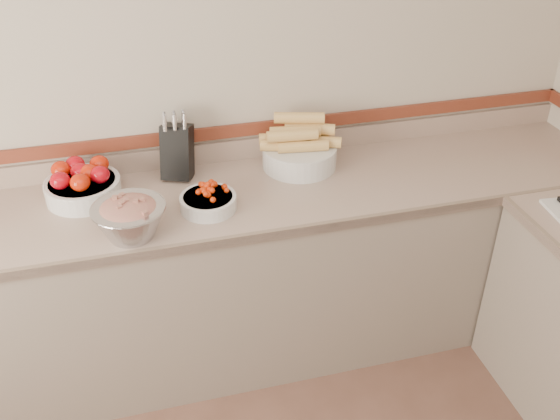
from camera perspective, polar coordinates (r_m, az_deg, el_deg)
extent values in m
plane|color=#BBAE9A|center=(2.81, -10.57, 11.17)|extent=(4.00, 0.00, 4.00)
cube|color=gray|center=(2.70, -8.97, 0.44)|extent=(4.00, 0.65, 0.04)
cube|color=gray|center=(2.97, -8.23, -6.93)|extent=(4.00, 0.63, 0.86)
cube|color=#796451|center=(2.44, -8.03, -3.39)|extent=(4.00, 0.02, 0.04)
cube|color=gray|center=(2.94, -9.87, 4.75)|extent=(4.00, 0.02, 0.10)
cube|color=maroon|center=(2.89, -10.05, 6.48)|extent=(4.00, 0.02, 0.06)
cube|color=black|center=(2.83, -9.38, 5.27)|extent=(0.18, 0.20, 0.26)
cylinder|color=silver|center=(2.74, -10.47, 7.75)|extent=(0.03, 0.04, 0.07)
cylinder|color=silver|center=(2.74, -9.59, 7.87)|extent=(0.03, 0.04, 0.07)
cylinder|color=silver|center=(2.74, -8.72, 7.98)|extent=(0.03, 0.04, 0.07)
cylinder|color=silver|center=(2.76, -10.53, 7.97)|extent=(0.03, 0.04, 0.07)
cylinder|color=silver|center=(2.76, -9.66, 8.09)|extent=(0.03, 0.04, 0.07)
cylinder|color=silver|center=(2.77, -8.79, 8.20)|extent=(0.03, 0.04, 0.07)
cylinder|color=silver|center=(2.78, -10.58, 8.19)|extent=(0.03, 0.04, 0.07)
cylinder|color=silver|center=(2.79, -9.72, 8.30)|extent=(0.03, 0.04, 0.07)
cylinder|color=silver|center=(2.79, -8.86, 8.41)|extent=(0.03, 0.04, 0.07)
cylinder|color=silver|center=(2.79, -17.54, 1.82)|extent=(0.32, 0.32, 0.08)
torus|color=silver|center=(2.77, -17.66, 2.46)|extent=(0.32, 0.32, 0.01)
cylinder|color=white|center=(2.77, -17.66, 2.46)|extent=(0.28, 0.28, 0.01)
ellipsoid|color=#AF0711|center=(2.73, -19.46, 2.55)|extent=(0.08, 0.08, 0.07)
ellipsoid|color=red|center=(2.68, -17.81, 2.41)|extent=(0.08, 0.08, 0.07)
ellipsoid|color=#AF0711|center=(2.72, -16.15, 3.14)|extent=(0.08, 0.08, 0.07)
ellipsoid|color=red|center=(2.81, -19.41, 3.50)|extent=(0.08, 0.08, 0.07)
ellipsoid|color=#AF0711|center=(2.77, -17.81, 3.37)|extent=(0.08, 0.08, 0.07)
ellipsoid|color=red|center=(2.81, -16.20, 4.07)|extent=(0.08, 0.08, 0.07)
ellipsoid|color=#AF0711|center=(2.83, -18.23, 3.97)|extent=(0.08, 0.08, 0.07)
ellipsoid|color=red|center=(2.75, -17.04, 3.28)|extent=(0.08, 0.08, 0.07)
cylinder|color=silver|center=(2.61, -6.58, 0.69)|extent=(0.24, 0.24, 0.06)
torus|color=silver|center=(2.60, -6.61, 1.15)|extent=(0.24, 0.24, 0.01)
cylinder|color=white|center=(2.60, -6.61, 1.15)|extent=(0.21, 0.21, 0.01)
sphere|color=red|center=(2.55, -6.97, 1.72)|extent=(0.03, 0.03, 0.03)
sphere|color=red|center=(2.57, -7.51, 1.59)|extent=(0.03, 0.03, 0.03)
sphere|color=red|center=(2.63, -7.41, 2.26)|extent=(0.03, 0.03, 0.03)
sphere|color=red|center=(2.55, -6.56, 1.44)|extent=(0.03, 0.03, 0.03)
sphere|color=red|center=(2.61, -5.08, 2.08)|extent=(0.03, 0.03, 0.03)
sphere|color=red|center=(2.56, -7.90, 1.29)|extent=(0.03, 0.03, 0.03)
sphere|color=red|center=(2.60, -5.86, 2.25)|extent=(0.03, 0.03, 0.03)
sphere|color=red|center=(2.62, -6.67, 2.27)|extent=(0.03, 0.03, 0.03)
sphere|color=red|center=(2.57, -7.09, 1.83)|extent=(0.03, 0.03, 0.03)
sphere|color=red|center=(2.58, -6.79, 2.15)|extent=(0.03, 0.03, 0.03)
sphere|color=red|center=(2.63, -7.79, 2.20)|extent=(0.03, 0.03, 0.03)
sphere|color=red|center=(2.59, -7.34, 2.03)|extent=(0.03, 0.03, 0.03)
sphere|color=red|center=(2.55, -6.21, 1.77)|extent=(0.03, 0.03, 0.03)
sphere|color=red|center=(2.64, -6.56, 2.50)|extent=(0.03, 0.03, 0.03)
sphere|color=red|center=(2.59, -5.81, 2.04)|extent=(0.03, 0.03, 0.03)
sphere|color=red|center=(2.55, -7.56, 1.49)|extent=(0.03, 0.03, 0.03)
sphere|color=red|center=(2.58, -6.19, 2.27)|extent=(0.03, 0.03, 0.03)
sphere|color=red|center=(2.60, -5.15, 1.92)|extent=(0.03, 0.03, 0.03)
sphere|color=red|center=(2.56, -6.87, 2.22)|extent=(0.03, 0.03, 0.03)
sphere|color=red|center=(2.57, -6.03, 1.76)|extent=(0.03, 0.03, 0.03)
sphere|color=red|center=(2.66, -6.38, 2.51)|extent=(0.03, 0.03, 0.03)
sphere|color=red|center=(2.60, -6.54, 2.29)|extent=(0.03, 0.03, 0.03)
sphere|color=red|center=(2.53, -7.54, 0.82)|extent=(0.03, 0.03, 0.03)
sphere|color=red|center=(2.57, -4.86, 1.54)|extent=(0.03, 0.03, 0.03)
sphere|color=red|center=(2.62, -6.33, 2.47)|extent=(0.03, 0.03, 0.03)
sphere|color=red|center=(2.57, -7.36, 1.74)|extent=(0.03, 0.03, 0.03)
sphere|color=red|center=(2.60, -6.58, 2.18)|extent=(0.03, 0.03, 0.03)
sphere|color=red|center=(2.57, -6.68, 2.23)|extent=(0.03, 0.03, 0.03)
sphere|color=red|center=(2.64, -6.15, 2.41)|extent=(0.03, 0.03, 0.03)
sphere|color=red|center=(2.58, -6.86, 2.30)|extent=(0.03, 0.03, 0.03)
cylinder|color=silver|center=(2.91, 1.79, 4.96)|extent=(0.34, 0.34, 0.10)
torus|color=silver|center=(2.89, 1.81, 5.76)|extent=(0.35, 0.35, 0.01)
cylinder|color=tan|center=(2.84, 0.50, 5.93)|extent=(0.24, 0.11, 0.05)
cylinder|color=tan|center=(2.83, 2.11, 5.85)|extent=(0.23, 0.08, 0.05)
cylinder|color=tan|center=(2.88, 3.35, 6.31)|extent=(0.23, 0.14, 0.05)
cylinder|color=tan|center=(2.90, 0.36, 6.55)|extent=(0.24, 0.10, 0.05)
cylinder|color=tan|center=(2.93, 2.26, 6.87)|extent=(0.23, 0.15, 0.05)
cylinder|color=tan|center=(2.85, 1.39, 7.17)|extent=(0.23, 0.09, 0.05)
cylinder|color=tan|center=(2.88, 2.75, 7.45)|extent=(0.23, 0.13, 0.05)
cylinder|color=tan|center=(2.86, 1.77, 8.42)|extent=(0.24, 0.11, 0.05)
cylinder|color=tan|center=(2.81, 1.13, 6.83)|extent=(0.23, 0.08, 0.05)
cylinder|color=#B2B2BA|center=(2.48, -13.54, -1.03)|extent=(0.29, 0.29, 0.13)
torus|color=#B2B2BA|center=(2.45, -13.73, 0.17)|extent=(0.29, 0.29, 0.01)
ellipsoid|color=#A31250|center=(2.45, -13.69, -0.03)|extent=(0.24, 0.24, 0.08)
cube|color=#A31250|center=(2.47, -14.87, 1.05)|extent=(0.02, 0.02, 0.02)
cube|color=#95A851|center=(2.44, -13.74, 0.39)|extent=(0.02, 0.02, 0.02)
cube|color=#A31250|center=(2.43, -13.04, 0.72)|extent=(0.02, 0.02, 0.02)
cube|color=#95A851|center=(2.43, -14.21, 0.56)|extent=(0.03, 0.03, 0.02)
cube|color=#A31250|center=(2.43, -13.81, 0.39)|extent=(0.02, 0.02, 0.02)
cube|color=#95A851|center=(2.48, -14.47, 1.04)|extent=(0.03, 0.03, 0.02)
cube|color=#A31250|center=(2.44, -14.69, 0.39)|extent=(0.02, 0.02, 0.02)
cube|color=#95A851|center=(2.44, -13.90, 0.79)|extent=(0.02, 0.02, 0.02)
cube|color=#A31250|center=(2.42, -14.46, 0.20)|extent=(0.02, 0.02, 0.02)
cube|color=#95A851|center=(2.38, -12.26, -0.31)|extent=(0.03, 0.03, 0.02)
cube|color=#A31250|center=(2.46, -13.82, 0.68)|extent=(0.02, 0.02, 0.02)
cube|color=#95A851|center=(2.50, -14.23, 1.27)|extent=(0.03, 0.03, 0.02)
cube|color=#A31250|center=(2.45, -13.84, 0.53)|extent=(0.03, 0.03, 0.02)
cube|color=#95A851|center=(2.44, -12.50, 0.89)|extent=(0.02, 0.02, 0.02)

